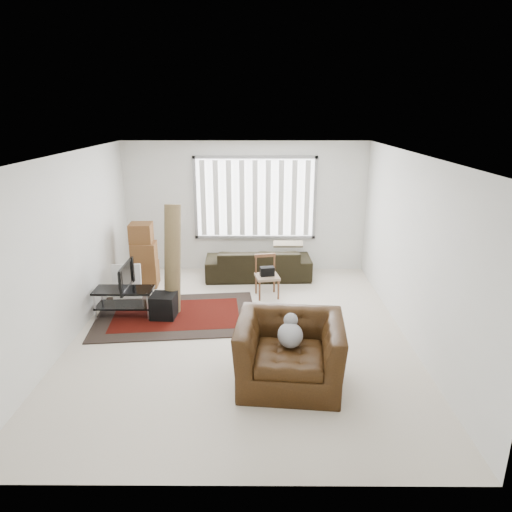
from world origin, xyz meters
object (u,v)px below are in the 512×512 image
at_px(moving_boxes, 144,257).
at_px(side_chair, 267,274).
at_px(sofa, 258,259).
at_px(tv_stand, 124,297).
at_px(armchair, 290,348).

distance_m(moving_boxes, side_chair, 2.43).
bearing_deg(sofa, moving_boxes, 8.89).
relative_size(moving_boxes, side_chair, 1.62).
xyz_separation_m(moving_boxes, sofa, (2.21, 0.44, -0.17)).
bearing_deg(moving_boxes, tv_stand, -90.37).
xyz_separation_m(moving_boxes, armchair, (2.60, -3.33, -0.09)).
relative_size(moving_boxes, armchair, 0.88).
bearing_deg(side_chair, tv_stand, -170.96).
bearing_deg(armchair, side_chair, 100.29).
bearing_deg(sofa, armchair, 93.59).
xyz_separation_m(tv_stand, armchair, (2.61, -1.93, 0.14)).
bearing_deg(armchair, moving_boxes, 133.54).
distance_m(tv_stand, side_chair, 2.53).
bearing_deg(side_chair, armchair, -96.19).
bearing_deg(moving_boxes, side_chair, -12.59).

